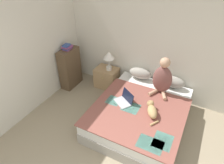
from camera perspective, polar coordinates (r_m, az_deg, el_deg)
The scene contains 12 objects.
wall_back at distance 4.31m, azimuth 14.30°, elevation 10.44°, with size 5.34×0.05×2.55m.
wall_side at distance 4.15m, azimuth -23.48°, elevation 7.60°, with size 0.05×4.15×2.55m.
bed at distance 4.00m, azimuth 8.10°, elevation -9.05°, with size 1.67×2.01×0.46m.
pillow_near at distance 4.53m, azimuth 8.02°, elevation 2.46°, with size 0.50×0.24×0.25m.
pillow_far at distance 4.39m, azimuth 16.92°, elevation 0.05°, with size 0.50×0.24×0.25m.
person_sitting at distance 4.07m, azimuth 14.21°, elevation 1.10°, with size 0.39×0.38×0.78m.
cat_tabby at distance 3.64m, azimuth 11.32°, elevation -7.84°, with size 0.32×0.50×0.19m.
laptop_open at distance 3.85m, azimuth 3.49°, elevation -5.20°, with size 0.42×0.39×0.22m.
nightstand at distance 4.94m, azimuth -1.51°, elevation 1.26°, with size 0.54×0.43×0.50m.
table_lamp at distance 4.60m, azimuth -0.91°, elevation 7.21°, with size 0.26×0.26×0.47m.
bookshelf at distance 4.97m, azimuth -11.91°, elevation 3.94°, with size 0.26×0.57×0.98m.
book_stack_top at distance 4.72m, azimuth -12.71°, elevation 9.66°, with size 0.18×0.23×0.12m.
Camera 1 is at (0.83, -0.70, 2.96)m, focal length 32.00 mm.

